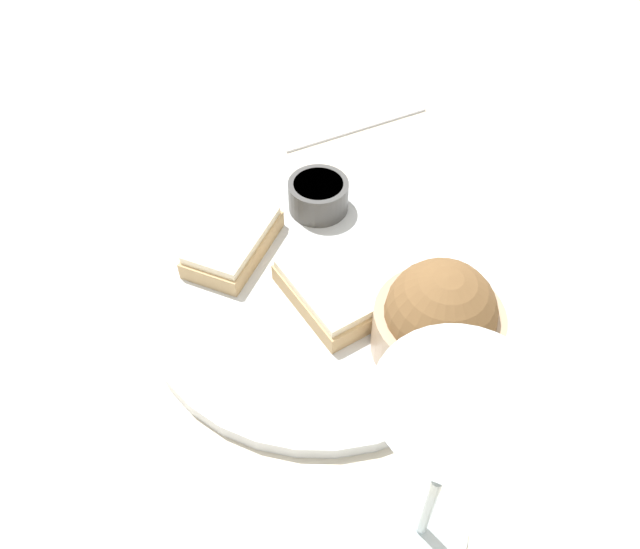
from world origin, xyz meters
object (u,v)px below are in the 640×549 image
at_px(fork, 357,128).
at_px(cheese_toast_near, 327,292).
at_px(sauce_ramekin, 318,194).
at_px(salad_bowl, 439,321).
at_px(cheese_toast_far, 233,241).
at_px(wine_glass, 449,447).

bearing_deg(fork, cheese_toast_near, -12.37).
bearing_deg(sauce_ramekin, fork, 158.68).
xyz_separation_m(salad_bowl, cheese_toast_near, (-0.06, -0.08, -0.02)).
relative_size(sauce_ramekin, cheese_toast_near, 0.53).
distance_m(sauce_ramekin, cheese_toast_near, 0.12).
xyz_separation_m(salad_bowl, cheese_toast_far, (-0.13, -0.17, -0.02)).
xyz_separation_m(sauce_ramekin, wine_glass, (0.32, 0.05, 0.10)).
distance_m(salad_bowl, cheese_toast_far, 0.21).
relative_size(cheese_toast_far, wine_glass, 0.65).
bearing_deg(cheese_toast_near, fork, 167.63).
bearing_deg(fork, cheese_toast_far, -35.12).
height_order(salad_bowl, cheese_toast_far, salad_bowl).
relative_size(cheese_toast_near, fork, 0.64).
xyz_separation_m(cheese_toast_near, wine_glass, (0.20, 0.05, 0.10)).
relative_size(salad_bowl, cheese_toast_near, 0.92).
height_order(cheese_toast_near, cheese_toast_far, same).
distance_m(cheese_toast_near, fork, 0.28).
distance_m(sauce_ramekin, fork, 0.16).
bearing_deg(cheese_toast_far, cheese_toast_near, 50.35).
bearing_deg(cheese_toast_far, fork, 144.88).
bearing_deg(salad_bowl, sauce_ramekin, -155.36).
distance_m(wine_glass, fork, 0.49).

